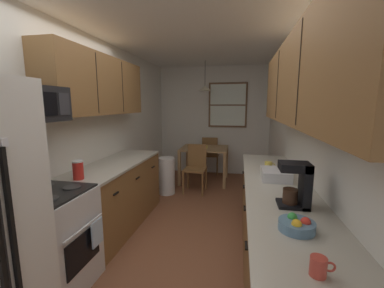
{
  "coord_description": "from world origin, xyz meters",
  "views": [
    {
      "loc": [
        0.62,
        -2.23,
        1.66
      ],
      "look_at": [
        -0.1,
        1.41,
        1.06
      ],
      "focal_mm": 22.75,
      "sensor_mm": 36.0,
      "label": 1
    }
  ],
  "objects_px": {
    "mug_spare": "(268,166)",
    "dish_rack": "(276,174)",
    "coffee_maker": "(298,184)",
    "stove_range": "(51,241)",
    "fruit_bowl": "(297,225)",
    "table_serving_bowl": "(203,147)",
    "microwave_over_range": "(25,104)",
    "trash_bin": "(167,176)",
    "dining_chair_far": "(210,153)",
    "storage_canister": "(78,170)",
    "dining_chair_near": "(196,166)",
    "dining_table": "(204,153)",
    "mug_by_coffeemaker": "(319,267)"
  },
  "relations": [
    {
      "from": "dining_table",
      "to": "coffee_maker",
      "type": "relative_size",
      "value": 2.9
    },
    {
      "from": "dining_chair_far",
      "to": "dish_rack",
      "type": "height_order",
      "value": "dish_rack"
    },
    {
      "from": "stove_range",
      "to": "microwave_over_range",
      "type": "xyz_separation_m",
      "value": [
        -0.11,
        0.0,
        1.2
      ]
    },
    {
      "from": "dining_chair_far",
      "to": "storage_canister",
      "type": "xyz_separation_m",
      "value": [
        -0.94,
        -3.58,
        0.5
      ]
    },
    {
      "from": "mug_spare",
      "to": "dining_chair_near",
      "type": "bearing_deg",
      "value": 126.87
    },
    {
      "from": "trash_bin",
      "to": "coffee_maker",
      "type": "height_order",
      "value": "coffee_maker"
    },
    {
      "from": "dining_table",
      "to": "dining_chair_far",
      "type": "relative_size",
      "value": 1.09
    },
    {
      "from": "dining_chair_near",
      "to": "coffee_maker",
      "type": "height_order",
      "value": "coffee_maker"
    },
    {
      "from": "dining_chair_near",
      "to": "mug_spare",
      "type": "xyz_separation_m",
      "value": [
        1.15,
        -1.54,
        0.45
      ]
    },
    {
      "from": "dining_table",
      "to": "storage_canister",
      "type": "xyz_separation_m",
      "value": [
        -0.89,
        -2.95,
        0.36
      ]
    },
    {
      "from": "trash_bin",
      "to": "dining_chair_far",
      "type": "bearing_deg",
      "value": 66.9
    },
    {
      "from": "stove_range",
      "to": "dish_rack",
      "type": "relative_size",
      "value": 3.24
    },
    {
      "from": "fruit_bowl",
      "to": "mug_by_coffeemaker",
      "type": "bearing_deg",
      "value": -89.1
    },
    {
      "from": "mug_spare",
      "to": "fruit_bowl",
      "type": "xyz_separation_m",
      "value": [
        0.01,
        -1.45,
        -0.01
      ]
    },
    {
      "from": "stove_range",
      "to": "dish_rack",
      "type": "bearing_deg",
      "value": 22.83
    },
    {
      "from": "mug_spare",
      "to": "dining_chair_far",
      "type": "bearing_deg",
      "value": 110.15
    },
    {
      "from": "coffee_maker",
      "to": "table_serving_bowl",
      "type": "xyz_separation_m",
      "value": [
        -1.19,
        3.14,
        -0.29
      ]
    },
    {
      "from": "microwave_over_range",
      "to": "stove_range",
      "type": "bearing_deg",
      "value": -0.03
    },
    {
      "from": "coffee_maker",
      "to": "stove_range",
      "type": "bearing_deg",
      "value": -175.75
    },
    {
      "from": "microwave_over_range",
      "to": "fruit_bowl",
      "type": "distance_m",
      "value": 2.22
    },
    {
      "from": "dining_chair_far",
      "to": "microwave_over_range",
      "type": "bearing_deg",
      "value": -104.6
    },
    {
      "from": "trash_bin",
      "to": "table_serving_bowl",
      "type": "xyz_separation_m",
      "value": [
        0.57,
        0.77,
        0.44
      ]
    },
    {
      "from": "microwave_over_range",
      "to": "table_serving_bowl",
      "type": "distance_m",
      "value": 3.55
    },
    {
      "from": "trash_bin",
      "to": "fruit_bowl",
      "type": "xyz_separation_m",
      "value": [
        1.68,
        -2.75,
        0.59
      ]
    },
    {
      "from": "coffee_maker",
      "to": "table_serving_bowl",
      "type": "height_order",
      "value": "coffee_maker"
    },
    {
      "from": "trash_bin",
      "to": "mug_by_coffeemaker",
      "type": "relative_size",
      "value": 6.28
    },
    {
      "from": "trash_bin",
      "to": "fruit_bowl",
      "type": "distance_m",
      "value": 3.28
    },
    {
      "from": "dining_chair_near",
      "to": "coffee_maker",
      "type": "distance_m",
      "value": 2.94
    },
    {
      "from": "dining_table",
      "to": "dish_rack",
      "type": "xyz_separation_m",
      "value": [
        1.11,
        -2.55,
        0.31
      ]
    },
    {
      "from": "dining_chair_far",
      "to": "dining_chair_near",
      "type": "bearing_deg",
      "value": -95.69
    },
    {
      "from": "table_serving_bowl",
      "to": "trash_bin",
      "type": "bearing_deg",
      "value": -126.75
    },
    {
      "from": "dining_chair_near",
      "to": "dining_chair_far",
      "type": "height_order",
      "value": "same"
    },
    {
      "from": "dining_chair_near",
      "to": "table_serving_bowl",
      "type": "relative_size",
      "value": 4.93
    },
    {
      "from": "microwave_over_range",
      "to": "dining_chair_near",
      "type": "height_order",
      "value": "microwave_over_range"
    },
    {
      "from": "mug_by_coffeemaker",
      "to": "storage_canister",
      "type": "bearing_deg",
      "value": 151.58
    },
    {
      "from": "mug_by_coffeemaker",
      "to": "fruit_bowl",
      "type": "relative_size",
      "value": 0.51
    },
    {
      "from": "microwave_over_range",
      "to": "dish_rack",
      "type": "distance_m",
      "value": 2.38
    },
    {
      "from": "dining_chair_near",
      "to": "trash_bin",
      "type": "relative_size",
      "value": 1.31
    },
    {
      "from": "stove_range",
      "to": "mug_by_coffeemaker",
      "type": "xyz_separation_m",
      "value": [
        1.98,
        -0.63,
        0.47
      ]
    },
    {
      "from": "coffee_maker",
      "to": "fruit_bowl",
      "type": "height_order",
      "value": "coffee_maker"
    },
    {
      "from": "fruit_bowl",
      "to": "table_serving_bowl",
      "type": "bearing_deg",
      "value": 107.41
    },
    {
      "from": "fruit_bowl",
      "to": "mug_spare",
      "type": "bearing_deg",
      "value": 90.41
    },
    {
      "from": "stove_range",
      "to": "dining_table",
      "type": "xyz_separation_m",
      "value": [
        0.88,
        3.39,
        0.17
      ]
    },
    {
      "from": "stove_range",
      "to": "trash_bin",
      "type": "xyz_separation_m",
      "value": [
        0.29,
        2.52,
        -0.13
      ]
    },
    {
      "from": "storage_canister",
      "to": "coffee_maker",
      "type": "bearing_deg",
      "value": -7.96
    },
    {
      "from": "mug_spare",
      "to": "dish_rack",
      "type": "height_order",
      "value": "dish_rack"
    },
    {
      "from": "coffee_maker",
      "to": "dish_rack",
      "type": "bearing_deg",
      "value": 95.27
    },
    {
      "from": "dining_chair_near",
      "to": "storage_canister",
      "type": "height_order",
      "value": "storage_canister"
    },
    {
      "from": "coffee_maker",
      "to": "fruit_bowl",
      "type": "bearing_deg",
      "value": -102.16
    },
    {
      "from": "dining_table",
      "to": "fruit_bowl",
      "type": "relative_size",
      "value": 4.55
    }
  ]
}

